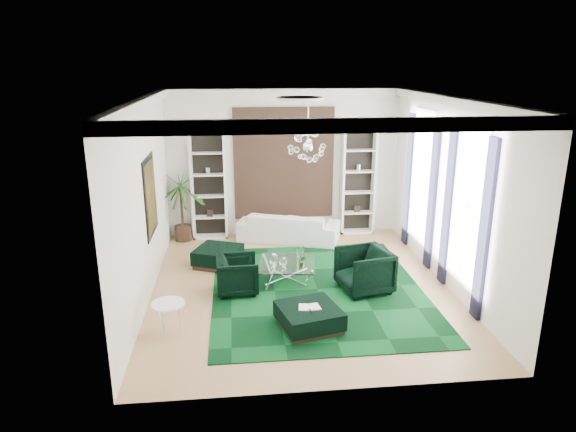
{
  "coord_description": "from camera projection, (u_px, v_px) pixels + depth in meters",
  "views": [
    {
      "loc": [
        -1.28,
        -9.61,
        4.46
      ],
      "look_at": [
        -0.21,
        0.5,
        1.37
      ],
      "focal_mm": 32.0,
      "sensor_mm": 36.0,
      "label": 1
    }
  ],
  "objects": [
    {
      "name": "wall_front",
      "position": [
        336.0,
        266.0,
        6.68
      ],
      "size": [
        6.0,
        0.02,
        3.8
      ],
      "primitive_type": "cube",
      "color": "white",
      "rests_on": "ground"
    },
    {
      "name": "ottoman_side",
      "position": [
        218.0,
        257.0,
        11.61
      ],
      "size": [
        1.21,
        1.21,
        0.41
      ],
      "primitive_type": "cube",
      "rotation": [
        0.0,
        0.0,
        -0.38
      ],
      "color": "black",
      "rests_on": "floor"
    },
    {
      "name": "curtain_far_a",
      "position": [
        432.0,
        196.0,
        11.08
      ],
      "size": [
        0.07,
        0.3,
        3.25
      ],
      "primitive_type": "cube",
      "color": "black",
      "rests_on": "floor"
    },
    {
      "name": "armchair_left",
      "position": [
        238.0,
        275.0,
        10.21
      ],
      "size": [
        0.86,
        0.83,
        0.74
      ],
      "primitive_type": "imported",
      "rotation": [
        0.0,
        0.0,
        1.62
      ],
      "color": "black",
      "rests_on": "floor"
    },
    {
      "name": "book",
      "position": [
        309.0,
        307.0,
        8.81
      ],
      "size": [
        0.38,
        0.25,
        0.03
      ],
      "primitive_type": "cube",
      "color": "white",
      "rests_on": "ottoman_front"
    },
    {
      "name": "coffee_table",
      "position": [
        287.0,
        272.0,
        10.8
      ],
      "size": [
        1.32,
        1.32,
        0.4
      ],
      "primitive_type": null,
      "rotation": [
        0.0,
        0.0,
        -0.14
      ],
      "color": "white",
      "rests_on": "floor"
    },
    {
      "name": "armchair_right",
      "position": [
        364.0,
        270.0,
        10.25
      ],
      "size": [
        1.15,
        1.13,
        0.88
      ],
      "primitive_type": "imported",
      "rotation": [
        0.0,
        0.0,
        -1.35
      ],
      "color": "black",
      "rests_on": "floor"
    },
    {
      "name": "chandelier",
      "position": [
        308.0,
        147.0,
        9.93
      ],
      "size": [
        1.03,
        1.03,
        0.74
      ],
      "primitive_type": null,
      "rotation": [
        0.0,
        0.0,
        -0.3
      ],
      "color": "white",
      "rests_on": "ceiling"
    },
    {
      "name": "curtain_near_a",
      "position": [
        484.0,
        232.0,
        8.79
      ],
      "size": [
        0.07,
        0.3,
        3.25
      ],
      "primitive_type": "cube",
      "color": "black",
      "rests_on": "floor"
    },
    {
      "name": "painting",
      "position": [
        151.0,
        196.0,
        10.3
      ],
      "size": [
        0.04,
        1.3,
        1.6
      ],
      "primitive_type": "cube",
      "color": "black",
      "rests_on": "wall_left"
    },
    {
      "name": "side_table",
      "position": [
        169.0,
        318.0,
        8.69
      ],
      "size": [
        0.6,
        0.6,
        0.55
      ],
      "primitive_type": "cylinder",
      "rotation": [
        0.0,
        0.0,
        -0.06
      ],
      "color": "white",
      "rests_on": "floor"
    },
    {
      "name": "window_far",
      "position": [
        422.0,
        177.0,
        11.75
      ],
      "size": [
        0.03,
        1.1,
        2.9
      ],
      "primitive_type": "cube",
      "color": "white",
      "rests_on": "wall_right"
    },
    {
      "name": "tapestry",
      "position": [
        284.0,
        164.0,
        13.31
      ],
      "size": [
        2.5,
        0.06,
        2.8
      ],
      "primitive_type": "cube",
      "color": "black",
      "rests_on": "wall_back"
    },
    {
      "name": "ottoman_front",
      "position": [
        309.0,
        318.0,
        8.87
      ],
      "size": [
        1.2,
        1.2,
        0.39
      ],
      "primitive_type": "cube",
      "rotation": [
        0.0,
        0.0,
        0.25
      ],
      "color": "black",
      "rests_on": "floor"
    },
    {
      "name": "rug",
      "position": [
        317.0,
        289.0,
        10.4
      ],
      "size": [
        4.2,
        5.0,
        0.02
      ],
      "primitive_type": "cube",
      "color": "black",
      "rests_on": "floor"
    },
    {
      "name": "wall_left",
      "position": [
        144.0,
        202.0,
        9.72
      ],
      "size": [
        0.02,
        7.0,
        3.8
      ],
      "primitive_type": "cube",
      "color": "white",
      "rests_on": "ground"
    },
    {
      "name": "curtain_near_b",
      "position": [
        448.0,
        207.0,
        10.28
      ],
      "size": [
        0.07,
        0.3,
        3.25
      ],
      "primitive_type": "cube",
      "color": "black",
      "rests_on": "floor"
    },
    {
      "name": "floor",
      "position": [
        300.0,
        287.0,
        10.57
      ],
      "size": [
        6.0,
        7.0,
        0.02
      ],
      "primitive_type": "cube",
      "color": "tan",
      "rests_on": "ground"
    },
    {
      "name": "wall_right",
      "position": [
        449.0,
        193.0,
        10.32
      ],
      "size": [
        0.02,
        7.0,
        3.8
      ],
      "primitive_type": "cube",
      "color": "white",
      "rests_on": "ground"
    },
    {
      "name": "table_plant",
      "position": [
        302.0,
        261.0,
        10.51
      ],
      "size": [
        0.16,
        0.15,
        0.24
      ],
      "primitive_type": "imported",
      "rotation": [
        0.0,
        0.0,
        -0.43
      ],
      "color": "#205217",
      "rests_on": "coffee_table"
    },
    {
      "name": "ceiling",
      "position": [
        302.0,
        97.0,
        9.47
      ],
      "size": [
        6.0,
        7.0,
        0.02
      ],
      "primitive_type": "cube",
      "color": "white",
      "rests_on": "ground"
    },
    {
      "name": "curtain_far_b",
      "position": [
        408.0,
        180.0,
        12.56
      ],
      "size": [
        0.07,
        0.3,
        3.25
      ],
      "primitive_type": "cube",
      "color": "black",
      "rests_on": "floor"
    },
    {
      "name": "shelving_right",
      "position": [
        358.0,
        182.0,
        13.51
      ],
      "size": [
        0.9,
        0.38,
        2.8
      ],
      "primitive_type": null,
      "color": "white",
      "rests_on": "floor"
    },
    {
      "name": "ceiling_medallion",
      "position": [
        300.0,
        98.0,
        9.76
      ],
      "size": [
        0.9,
        0.9,
        0.05
      ],
      "primitive_type": "cylinder",
      "color": "white",
      "rests_on": "ceiling"
    },
    {
      "name": "shelving_left",
      "position": [
        209.0,
        185.0,
        13.12
      ],
      "size": [
        0.9,
        0.38,
        2.8
      ],
      "primitive_type": null,
      "color": "white",
      "rests_on": "floor"
    },
    {
      "name": "window_near",
      "position": [
        468.0,
        205.0,
        9.47
      ],
      "size": [
        0.03,
        1.1,
        2.9
      ],
      "primitive_type": "cube",
      "color": "white",
      "rests_on": "wall_right"
    },
    {
      "name": "palm",
      "position": [
        181.0,
        196.0,
        12.96
      ],
      "size": [
        1.48,
        1.48,
        2.35
      ],
      "primitive_type": null,
      "rotation": [
        0.0,
        0.0,
        -0.01
      ],
      "color": "#205217",
      "rests_on": "floor"
    },
    {
      "name": "sofa",
      "position": [
        289.0,
        227.0,
        13.18
      ],
      "size": [
        2.72,
        1.76,
        0.74
      ],
      "primitive_type": "imported",
      "rotation": [
        0.0,
        0.0,
        2.81
      ],
      "color": "white",
      "rests_on": "floor"
    },
    {
      "name": "wall_back",
      "position": [
        284.0,
        163.0,
        13.36
      ],
      "size": [
        6.0,
        0.02,
        3.8
      ],
      "primitive_type": "cube",
      "color": "white",
      "rests_on": "ground"
    },
    {
      "name": "crown_molding",
      "position": [
        302.0,
        103.0,
        9.5
      ],
      "size": [
        6.0,
        7.0,
        0.18
      ],
      "primitive_type": null,
      "color": "white",
      "rests_on": "ceiling"
    }
  ]
}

